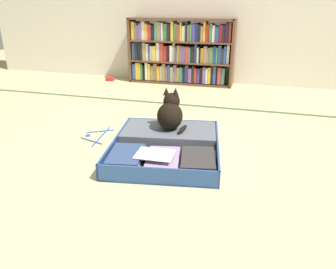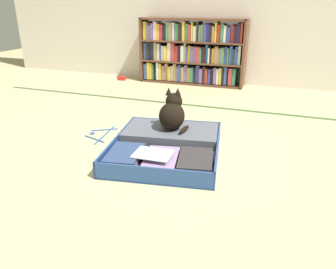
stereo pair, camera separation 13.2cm
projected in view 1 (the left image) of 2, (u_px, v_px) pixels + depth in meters
ground_plane at (156, 163)px, 2.12m from camera, size 10.00×10.00×0.00m
tatami_border at (195, 106)px, 3.29m from camera, size 4.80×0.05×0.00m
bookshelf at (180, 52)px, 4.08m from camera, size 1.33×0.26×0.80m
open_suitcase at (167, 145)px, 2.26m from camera, size 0.83×0.94×0.11m
black_cat at (170, 114)px, 2.35m from camera, size 0.23×0.23×0.30m
clothes_hanger at (97, 136)px, 2.53m from camera, size 0.22×0.40×0.01m
small_red_pouch at (110, 79)px, 4.34m from camera, size 0.10×0.07×0.05m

